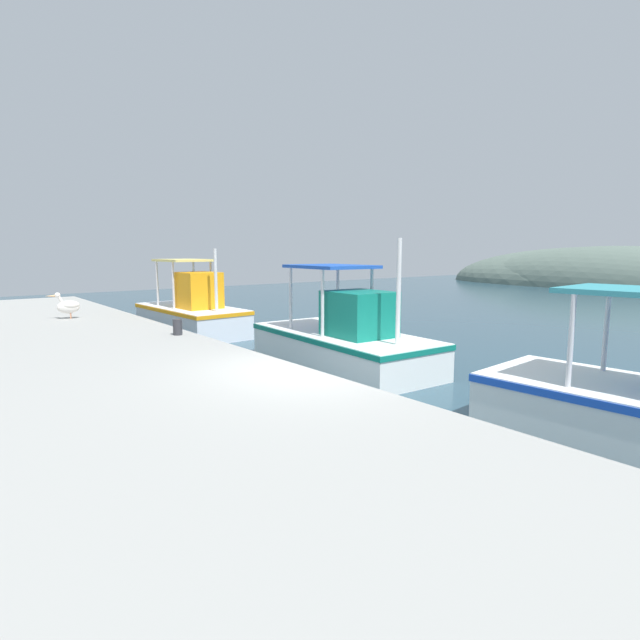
{
  "coord_description": "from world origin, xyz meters",
  "views": [
    {
      "loc": [
        6.82,
        -5.2,
        2.87
      ],
      "look_at": [
        -3.09,
        2.68,
        1.1
      ],
      "focal_mm": 27.62,
      "sensor_mm": 36.0,
      "label": 1
    }
  ],
  "objects_px": {
    "fishing_boat_nearest": "(192,313)",
    "mooring_bollard_nearest": "(178,327)",
    "fishing_boat_second": "(344,341)",
    "pelican": "(68,306)"
  },
  "relations": [
    {
      "from": "fishing_boat_nearest",
      "to": "mooring_bollard_nearest",
      "type": "xyz_separation_m",
      "value": [
        4.37,
        -2.32,
        0.27
      ]
    },
    {
      "from": "fishing_boat_second",
      "to": "pelican",
      "type": "xyz_separation_m",
      "value": [
        -7.58,
        -4.67,
        0.54
      ]
    },
    {
      "from": "fishing_boat_nearest",
      "to": "mooring_bollard_nearest",
      "type": "bearing_deg",
      "value": -27.99
    },
    {
      "from": "fishing_boat_nearest",
      "to": "fishing_boat_second",
      "type": "relative_size",
      "value": 0.91
    },
    {
      "from": "fishing_boat_nearest",
      "to": "fishing_boat_second",
      "type": "distance_m",
      "value": 7.04
    },
    {
      "from": "fishing_boat_nearest",
      "to": "mooring_bollard_nearest",
      "type": "relative_size",
      "value": 12.62
    },
    {
      "from": "fishing_boat_nearest",
      "to": "fishing_boat_second",
      "type": "bearing_deg",
      "value": 7.36
    },
    {
      "from": "fishing_boat_second",
      "to": "mooring_bollard_nearest",
      "type": "height_order",
      "value": "fishing_boat_second"
    },
    {
      "from": "fishing_boat_nearest",
      "to": "pelican",
      "type": "relative_size",
      "value": 5.16
    },
    {
      "from": "fishing_boat_second",
      "to": "pelican",
      "type": "relative_size",
      "value": 5.68
    }
  ]
}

